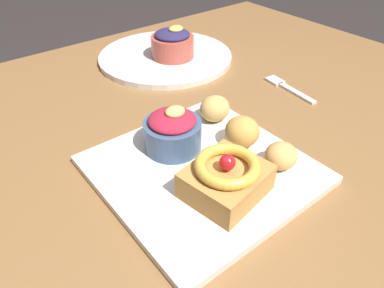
# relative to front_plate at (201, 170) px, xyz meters

# --- Properties ---
(dining_table) EXTENTS (1.32, 1.00, 0.73)m
(dining_table) POSITION_rel_front_plate_xyz_m (0.00, 0.06, -0.10)
(dining_table) COLOR brown
(dining_table) RESTS_ON ground_plane
(front_plate) EXTENTS (0.27, 0.27, 0.01)m
(front_plate) POSITION_rel_front_plate_xyz_m (0.00, 0.00, 0.00)
(front_plate) COLOR silver
(front_plate) RESTS_ON dining_table
(cake_slice) EXTENTS (0.11, 0.10, 0.06)m
(cake_slice) POSITION_rel_front_plate_xyz_m (-0.01, -0.06, 0.03)
(cake_slice) COLOR #B77F3D
(cake_slice) RESTS_ON front_plate
(berry_ramekin) EXTENTS (0.08, 0.08, 0.07)m
(berry_ramekin) POSITION_rel_front_plate_xyz_m (-0.00, 0.06, 0.03)
(berry_ramekin) COLOR #3D5675
(berry_ramekin) RESTS_ON front_plate
(fritter_front) EXTENTS (0.05, 0.04, 0.04)m
(fritter_front) POSITION_rel_front_plate_xyz_m (0.09, -0.07, 0.02)
(fritter_front) COLOR tan
(fritter_front) RESTS_ON front_plate
(fritter_middle) EXTENTS (0.05, 0.05, 0.04)m
(fritter_middle) POSITION_rel_front_plate_xyz_m (0.08, 0.00, 0.03)
(fritter_middle) COLOR gold
(fritter_middle) RESTS_ON front_plate
(fritter_back) EXTENTS (0.05, 0.05, 0.04)m
(fritter_back) POSITION_rel_front_plate_xyz_m (0.09, 0.08, 0.03)
(fritter_back) COLOR tan
(fritter_back) RESTS_ON front_plate
(back_plate) EXTENTS (0.30, 0.30, 0.01)m
(back_plate) POSITION_rel_front_plate_xyz_m (0.19, 0.35, 0.00)
(back_plate) COLOR silver
(back_plate) RESTS_ON dining_table
(back_ramekin) EXTENTS (0.09, 0.09, 0.07)m
(back_ramekin) POSITION_rel_front_plate_xyz_m (0.19, 0.33, 0.04)
(back_ramekin) COLOR #B24C3D
(back_ramekin) RESTS_ON back_plate
(fork) EXTENTS (0.03, 0.13, 0.00)m
(fork) POSITION_rel_front_plate_xyz_m (0.29, 0.09, -0.00)
(fork) COLOR silver
(fork) RESTS_ON dining_table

